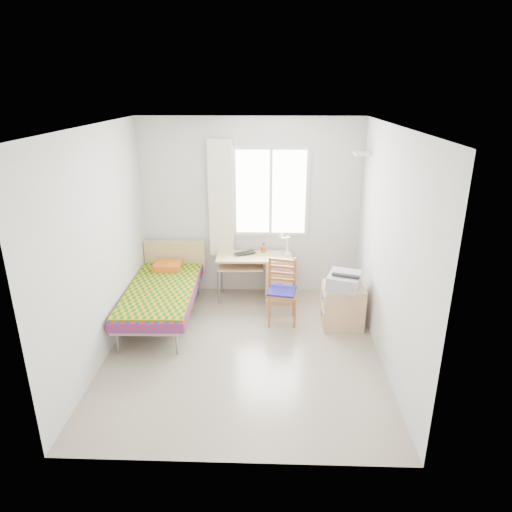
{
  "coord_description": "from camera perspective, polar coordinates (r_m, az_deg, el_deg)",
  "views": [
    {
      "loc": [
        0.31,
        -4.73,
        2.97
      ],
      "look_at": [
        0.13,
        0.55,
        1.01
      ],
      "focal_mm": 32.0,
      "sensor_mm": 36.0,
      "label": 1
    }
  ],
  "objects": [
    {
      "name": "floor",
      "position": [
        5.6,
        -1.53,
        -11.68
      ],
      "size": [
        3.5,
        3.5,
        0.0
      ],
      "primitive_type": "plane",
      "color": "#BCAD93",
      "rests_on": "ground"
    },
    {
      "name": "ceiling",
      "position": [
        4.76,
        -1.83,
        15.91
      ],
      "size": [
        3.5,
        3.5,
        0.0
      ],
      "primitive_type": "plane",
      "rotation": [
        3.14,
        0.0,
        0.0
      ],
      "color": "white",
      "rests_on": "wall_back"
    },
    {
      "name": "wall_back",
      "position": [
        6.7,
        -0.74,
        5.96
      ],
      "size": [
        3.2,
        0.0,
        3.2
      ],
      "primitive_type": "plane",
      "rotation": [
        1.57,
        0.0,
        0.0
      ],
      "color": "silver",
      "rests_on": "ground"
    },
    {
      "name": "wall_left",
      "position": [
        5.37,
        -18.98,
        1.12
      ],
      "size": [
        0.0,
        3.5,
        3.5
      ],
      "primitive_type": "plane",
      "rotation": [
        1.57,
        0.0,
        1.57
      ],
      "color": "silver",
      "rests_on": "ground"
    },
    {
      "name": "wall_right",
      "position": [
        5.18,
        16.28,
        0.74
      ],
      "size": [
        0.0,
        3.5,
        3.5
      ],
      "primitive_type": "plane",
      "rotation": [
        1.57,
        0.0,
        -1.57
      ],
      "color": "silver",
      "rests_on": "ground"
    },
    {
      "name": "window",
      "position": [
        6.61,
        1.86,
        7.99
      ],
      "size": [
        1.1,
        0.04,
        1.3
      ],
      "color": "white",
      "rests_on": "wall_back"
    },
    {
      "name": "curtain",
      "position": [
        6.63,
        -4.43,
        7.08
      ],
      "size": [
        0.35,
        0.05,
        1.7
      ],
      "primitive_type": "cube",
      "color": "#F8EDCD",
      "rests_on": "wall_back"
    },
    {
      "name": "floating_shelf",
      "position": [
        6.3,
        13.07,
        12.4
      ],
      "size": [
        0.2,
        0.32,
        0.03
      ],
      "primitive_type": "cube",
      "color": "white",
      "rests_on": "wall_right"
    },
    {
      "name": "bed",
      "position": [
        6.27,
        -11.54,
        -4.26
      ],
      "size": [
        0.93,
        1.92,
        0.82
      ],
      "rotation": [
        0.0,
        0.0,
        0.02
      ],
      "color": "gray",
      "rests_on": "floor"
    },
    {
      "name": "desk",
      "position": [
        6.7,
        2.2,
        -2.45
      ],
      "size": [
        1.1,
        0.53,
        0.68
      ],
      "rotation": [
        0.0,
        0.0,
        0.03
      ],
      "color": "tan",
      "rests_on": "floor"
    },
    {
      "name": "chair",
      "position": [
        6.06,
        3.36,
        -3.87
      ],
      "size": [
        0.44,
        0.44,
        0.86
      ],
      "rotation": [
        0.0,
        0.0,
        -0.2
      ],
      "color": "#AC5B21",
      "rests_on": "floor"
    },
    {
      "name": "cabinet",
      "position": [
        6.1,
        10.75,
        -6.14
      ],
      "size": [
        0.53,
        0.46,
        0.56
      ],
      "rotation": [
        0.0,
        0.0,
        0.01
      ],
      "color": "tan",
      "rests_on": "floor"
    },
    {
      "name": "printer",
      "position": [
        5.91,
        10.95,
        -3.0
      ],
      "size": [
        0.51,
        0.55,
        0.19
      ],
      "rotation": [
        0.0,
        0.0,
        -0.33
      ],
      "color": "#AFB1B7",
      "rests_on": "cabinet"
    },
    {
      "name": "laptop",
      "position": [
        6.61,
        -1.21,
        0.22
      ],
      "size": [
        0.38,
        0.33,
        0.03
      ],
      "primitive_type": "imported",
      "rotation": [
        0.0,
        0.0,
        0.49
      ],
      "color": "black",
      "rests_on": "desk"
    },
    {
      "name": "pen_cup",
      "position": [
        6.72,
        0.92,
        0.86
      ],
      "size": [
        0.08,
        0.08,
        0.09
      ],
      "primitive_type": "cylinder",
      "rotation": [
        0.0,
        0.0,
        -0.23
      ],
      "color": "orange",
      "rests_on": "desk"
    },
    {
      "name": "task_lamp",
      "position": [
        6.42,
        3.43,
        1.76
      ],
      "size": [
        0.22,
        0.32,
        0.39
      ],
      "rotation": [
        0.0,
        0.0,
        0.21
      ],
      "color": "white",
      "rests_on": "desk"
    },
    {
      "name": "book",
      "position": [
        6.64,
        -2.1,
        -0.64
      ],
      "size": [
        0.15,
        0.2,
        0.01
      ],
      "primitive_type": "imported",
      "rotation": [
        0.0,
        0.0,
        0.08
      ],
      "color": "gray",
      "rests_on": "desk"
    }
  ]
}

